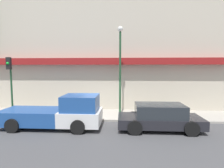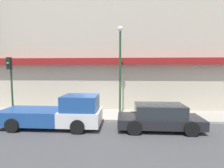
% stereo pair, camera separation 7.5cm
% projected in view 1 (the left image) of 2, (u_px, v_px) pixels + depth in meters
% --- Properties ---
extents(ground_plane, '(80.00, 80.00, 0.00)m').
position_uv_depth(ground_plane, '(102.00, 122.00, 11.22)').
color(ground_plane, '#424244').
extents(sidewalk, '(36.00, 2.86, 0.13)m').
position_uv_depth(sidewalk, '(104.00, 115.00, 12.63)').
color(sidewalk, '#9E998E').
rests_on(sidewalk, ground).
extents(building, '(19.80, 3.80, 10.35)m').
position_uv_depth(building, '(107.00, 57.00, 15.15)').
color(building, '#BCB29E').
rests_on(building, ground).
extents(pickup_truck, '(5.70, 2.15, 1.89)m').
position_uv_depth(pickup_truck, '(59.00, 113.00, 10.04)').
color(pickup_truck, silver).
rests_on(pickup_truck, ground).
extents(parked_car, '(4.58, 2.04, 1.43)m').
position_uv_depth(parked_car, '(159.00, 117.00, 9.71)').
color(parked_car, black).
rests_on(parked_car, ground).
extents(fire_hydrant, '(0.21, 0.21, 0.73)m').
position_uv_depth(fire_hydrant, '(171.00, 112.00, 11.63)').
color(fire_hydrant, '#196633').
rests_on(fire_hydrant, sidewalk).
extents(street_lamp, '(0.36, 0.36, 6.10)m').
position_uv_depth(street_lamp, '(120.00, 61.00, 11.86)').
color(street_lamp, '#1E4728').
rests_on(street_lamp, sidewalk).
extents(traffic_light, '(0.28, 0.42, 4.01)m').
position_uv_depth(traffic_light, '(10.00, 76.00, 11.64)').
color(traffic_light, '#1E4728').
rests_on(traffic_light, sidewalk).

